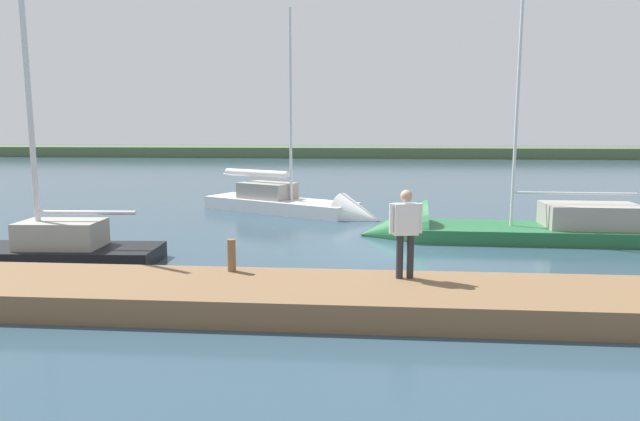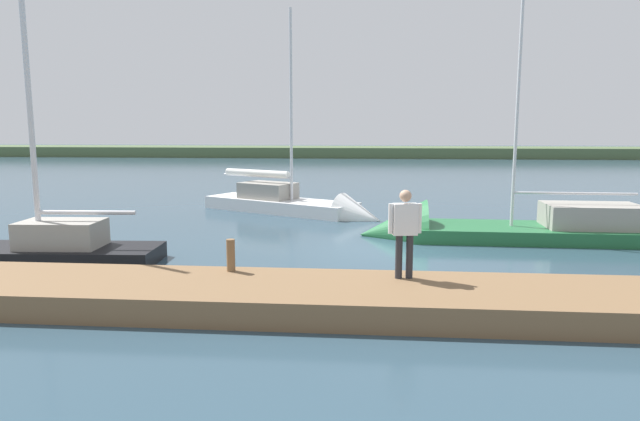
# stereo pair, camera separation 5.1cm
# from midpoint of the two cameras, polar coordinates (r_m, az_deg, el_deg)

# --- Properties ---
(ground_plane) EXTENTS (200.00, 200.00, 0.00)m
(ground_plane) POSITION_cam_midpoint_polar(r_m,az_deg,el_deg) (15.87, 6.25, -4.15)
(ground_plane) COLOR #2D4756
(far_shoreline) EXTENTS (180.00, 8.00, 2.40)m
(far_shoreline) POSITION_cam_midpoint_polar(r_m,az_deg,el_deg) (67.41, 5.35, 5.53)
(far_shoreline) COLOR #4C603D
(far_shoreline) RESTS_ON ground_plane
(dock_pier) EXTENTS (21.17, 2.43, 0.51)m
(dock_pier) POSITION_cam_midpoint_polar(r_m,az_deg,el_deg) (10.66, 6.85, -9.08)
(dock_pier) COLOR brown
(dock_pier) RESTS_ON ground_plane
(mooring_post_near) EXTENTS (0.18, 0.18, 0.67)m
(mooring_post_near) POSITION_cam_midpoint_polar(r_m,az_deg,el_deg) (11.66, -9.07, -4.58)
(mooring_post_near) COLOR brown
(mooring_post_near) RESTS_ON dock_pier
(sailboat_near_dock) EXTENTS (8.02, 5.44, 9.05)m
(sailboat_near_dock) POSITION_cam_midpoint_polar(r_m,az_deg,el_deg) (22.58, -2.01, 0.09)
(sailboat_near_dock) COLOR white
(sailboat_near_dock) RESTS_ON ground_plane
(sailboat_far_left) EXTENTS (10.28, 2.58, 10.49)m
(sailboat_far_left) POSITION_cam_midpoint_polar(r_m,az_deg,el_deg) (18.29, 17.56, -2.36)
(sailboat_far_left) COLOR #236638
(sailboat_far_left) RESTS_ON ground_plane
(sailboat_outer_mooring) EXTENTS (6.79, 2.08, 8.29)m
(sailboat_outer_mooring) POSITION_cam_midpoint_polar(r_m,az_deg,el_deg) (16.49, -29.01, -4.09)
(sailboat_outer_mooring) COLOR black
(sailboat_outer_mooring) RESTS_ON ground_plane
(person_on_dock) EXTENTS (0.66, 0.30, 1.77)m
(person_on_dock) POSITION_cam_midpoint_polar(r_m,az_deg,el_deg) (10.97, 8.88, -1.71)
(person_on_dock) COLOR #28282D
(person_on_dock) RESTS_ON dock_pier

